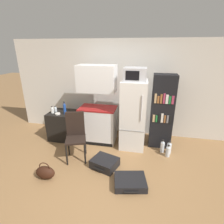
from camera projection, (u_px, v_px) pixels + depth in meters
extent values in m
plane|color=olive|center=(105.00, 178.00, 3.20)|extent=(24.00, 24.00, 0.00)
cube|color=silver|center=(130.00, 89.00, 4.57)|extent=(6.40, 0.10, 2.46)
cube|color=black|center=(64.00, 125.00, 4.54)|extent=(0.65, 0.61, 0.71)
cube|color=white|center=(98.00, 125.00, 4.37)|extent=(0.87, 0.53, 0.86)
cube|color=maroon|center=(98.00, 108.00, 4.21)|extent=(0.88, 0.54, 0.03)
cube|color=white|center=(97.00, 78.00, 3.96)|extent=(0.87, 0.45, 0.60)
cube|color=black|center=(96.00, 144.00, 4.26)|extent=(0.83, 0.01, 0.08)
cube|color=white|center=(133.00, 115.00, 4.02)|extent=(0.57, 0.65, 1.58)
cube|color=gray|center=(132.00, 131.00, 3.81)|extent=(0.54, 0.01, 0.01)
cylinder|color=silver|center=(142.00, 108.00, 3.58)|extent=(0.02, 0.02, 0.55)
cube|color=#B7B7BC|center=(135.00, 74.00, 3.70)|extent=(0.48, 0.43, 0.27)
cube|color=black|center=(132.00, 76.00, 3.51)|extent=(0.28, 0.01, 0.19)
cube|color=black|center=(162.00, 112.00, 4.01)|extent=(0.50, 0.35, 1.72)
cube|color=tan|center=(154.00, 118.00, 3.92)|extent=(0.05, 0.01, 0.18)
cube|color=#1E7033|center=(156.00, 119.00, 3.91)|extent=(0.04, 0.01, 0.16)
cube|color=black|center=(159.00, 118.00, 3.89)|extent=(0.05, 0.01, 0.20)
cube|color=silver|center=(162.00, 118.00, 3.88)|extent=(0.05, 0.01, 0.22)
cube|color=brown|center=(165.00, 119.00, 3.87)|extent=(0.04, 0.01, 0.18)
cube|color=slate|center=(168.00, 119.00, 3.86)|extent=(0.04, 0.01, 0.18)
cube|color=black|center=(170.00, 120.00, 3.85)|extent=(0.05, 0.01, 0.18)
cube|color=tan|center=(156.00, 98.00, 3.76)|extent=(0.04, 0.01, 0.21)
cube|color=brown|center=(158.00, 100.00, 3.75)|extent=(0.04, 0.01, 0.16)
cube|color=brown|center=(161.00, 99.00, 3.73)|extent=(0.04, 0.01, 0.21)
cube|color=#A33351|center=(164.00, 99.00, 3.72)|extent=(0.04, 0.01, 0.23)
cube|color=silver|center=(167.00, 99.00, 3.71)|extent=(0.05, 0.01, 0.20)
cube|color=#1E7033|center=(170.00, 100.00, 3.71)|extent=(0.04, 0.01, 0.17)
cube|color=#A33351|center=(173.00, 100.00, 3.69)|extent=(0.05, 0.01, 0.18)
cylinder|color=#1E47A3|center=(65.00, 109.00, 4.25)|extent=(0.06, 0.06, 0.25)
cylinder|color=#1E47A3|center=(64.00, 104.00, 4.20)|extent=(0.03, 0.03, 0.04)
cylinder|color=black|center=(64.00, 102.00, 4.19)|extent=(0.03, 0.03, 0.03)
cylinder|color=silver|center=(56.00, 109.00, 4.44)|extent=(0.07, 0.07, 0.11)
cylinder|color=silver|center=(55.00, 107.00, 4.42)|extent=(0.03, 0.03, 0.02)
cylinder|color=black|center=(55.00, 106.00, 4.41)|extent=(0.04, 0.04, 0.01)
cylinder|color=white|center=(52.00, 110.00, 4.34)|extent=(0.08, 0.08, 0.14)
cylinder|color=white|center=(52.00, 107.00, 4.31)|extent=(0.04, 0.04, 0.02)
cylinder|color=black|center=(52.00, 107.00, 4.30)|extent=(0.04, 0.04, 0.01)
cylinder|color=silver|center=(58.00, 114.00, 4.26)|extent=(0.13, 0.13, 0.04)
cylinder|color=black|center=(67.00, 155.00, 3.49)|extent=(0.04, 0.04, 0.45)
cylinder|color=black|center=(85.00, 154.00, 3.53)|extent=(0.04, 0.04, 0.45)
cylinder|color=black|center=(69.00, 146.00, 3.83)|extent=(0.04, 0.04, 0.45)
cylinder|color=black|center=(85.00, 145.00, 3.87)|extent=(0.04, 0.04, 0.45)
cube|color=black|center=(76.00, 139.00, 3.60)|extent=(0.51, 0.51, 0.04)
cube|color=black|center=(75.00, 124.00, 3.67)|extent=(0.38, 0.17, 0.52)
cube|color=black|center=(130.00, 182.00, 3.03)|extent=(0.62, 0.54, 0.13)
cylinder|color=black|center=(132.00, 192.00, 2.81)|extent=(0.24, 0.07, 0.02)
cube|color=black|center=(105.00, 163.00, 3.48)|extent=(0.59, 0.54, 0.18)
cylinder|color=black|center=(98.00, 169.00, 3.30)|extent=(0.21, 0.09, 0.02)
ellipsoid|color=#33190F|center=(45.00, 172.00, 3.17)|extent=(0.36, 0.20, 0.24)
torus|color=#33190F|center=(45.00, 168.00, 3.13)|extent=(0.21, 0.02, 0.21)
cylinder|color=silver|center=(162.00, 147.00, 3.97)|extent=(0.09, 0.09, 0.24)
cylinder|color=silver|center=(163.00, 142.00, 3.92)|extent=(0.04, 0.04, 0.04)
cylinder|color=black|center=(163.00, 140.00, 3.90)|extent=(0.05, 0.05, 0.02)
cylinder|color=silver|center=(169.00, 149.00, 3.91)|extent=(0.10, 0.10, 0.24)
cylinder|color=silver|center=(170.00, 143.00, 3.86)|extent=(0.04, 0.04, 0.04)
cylinder|color=black|center=(170.00, 142.00, 3.85)|extent=(0.05, 0.05, 0.02)
cylinder|color=silver|center=(168.00, 152.00, 3.80)|extent=(0.09, 0.09, 0.22)
cylinder|color=silver|center=(169.00, 147.00, 3.76)|extent=(0.04, 0.04, 0.04)
cylinder|color=black|center=(169.00, 145.00, 3.75)|extent=(0.05, 0.05, 0.02)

